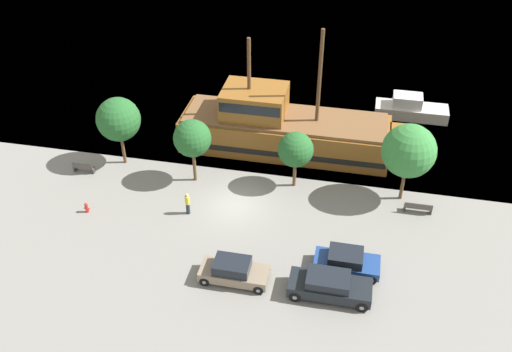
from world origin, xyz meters
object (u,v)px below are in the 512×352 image
Objects in this scene: bench_promenade_west at (83,167)px; pedestrian_walking_near at (188,203)px; bench_promenade_east at (418,207)px; pirate_ship at (282,128)px; parked_car_curb_rear at (329,286)px; parked_car_curb_front at (234,271)px; parked_car_curb_mid at (346,261)px; moored_boat_dockside at (410,109)px; fire_hydrant at (87,207)px.

pedestrian_walking_near reaches higher than bench_promenade_west.
bench_promenade_west is (-24.57, -0.20, -0.01)m from bench_promenade_east.
pirate_ship is 15.81m from parked_car_curb_rear.
parked_car_curb_front is 6.85m from parked_car_curb_mid.
pirate_ship is 10.37× the size of pedestrian_walking_near.
parked_car_curb_front is 2.43× the size of pedestrian_walking_near.
moored_boat_dockside is 13.33m from bench_promenade_east.
parked_car_curb_mid is 2.46× the size of bench_promenade_west.
parked_car_curb_rear is 2.54× the size of bench_promenade_east.
pirate_ship is 4.43× the size of parked_car_curb_mid.
bench_promenade_west is at bearing 148.18° from parked_car_curb_front.
moored_boat_dockside is 20.20m from parked_car_curb_mid.
parked_car_curb_rear reaches higher than bench_promenade_east.
pedestrian_walking_near is at bearing 163.66° from parked_car_curb_mid.
parked_car_curb_rear reaches higher than fire_hydrant.
bench_promenade_west is (-14.04, -6.35, -1.40)m from pirate_ship.
pedestrian_walking_near is at bearing 151.85° from parked_car_curb_rear.
fire_hydrant is at bearing 159.98° from parked_car_curb_front.
bench_promenade_west is at bearing -155.68° from pirate_ship.
parked_car_curb_front is 2.19× the size of bench_promenade_east.
pirate_ship reaches higher than moored_boat_dockside.
pirate_ship reaches higher than parked_car_curb_mid.
pirate_ship reaches higher than fire_hydrant.
moored_boat_dockside is 22.36m from pedestrian_walking_near.
parked_car_curb_mid is at bearing -6.25° from fire_hydrant.
fire_hydrant is at bearing 173.75° from parked_car_curb_mid.
bench_promenade_east is (0.41, -13.32, -0.32)m from moored_boat_dockside.
parked_car_curb_rear is 6.24× the size of fire_hydrant.
pirate_ship is 22.94× the size of fire_hydrant.
parked_car_curb_front is at bearing 179.59° from parked_car_curb_rear.
moored_boat_dockside is 3.65× the size of pedestrian_walking_near.
bench_promenade_west is at bearing -179.54° from bench_promenade_east.
fire_hydrant is (-11.37, 4.14, -0.30)m from parked_car_curb_front.
parked_car_curb_front is 5.37× the size of fire_hydrant.
pedestrian_walking_near reaches higher than parked_car_curb_mid.
parked_car_curb_rear is (5.29, -14.86, -1.08)m from pirate_ship.
bench_promenade_west is (-2.28, 4.33, 0.02)m from fire_hydrant.
pedestrian_walking_near is (-15.42, -3.25, 0.41)m from bench_promenade_east.
pirate_ship is 9.35× the size of bench_promenade_east.
pedestrian_walking_near reaches higher than parked_car_curb_front.
parked_car_curb_rear is 2.97× the size of bench_promenade_west.
moored_boat_dockside is at bearing 29.21° from bench_promenade_west.
bench_promenade_west is (-19.34, 8.51, -0.32)m from parked_car_curb_rear.
pirate_ship reaches higher than bench_promenade_east.
pirate_ship is 2.84× the size of moored_boat_dockside.
pirate_ship is at bearing 88.49° from parked_car_curb_front.
parked_car_curb_mid is at bearing -16.34° from pedestrian_walking_near.
parked_car_curb_mid reaches higher than fire_hydrant.
moored_boat_dockside is at bearing 39.19° from fire_hydrant.
pedestrian_walking_near is at bearing -168.09° from bench_promenade_east.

